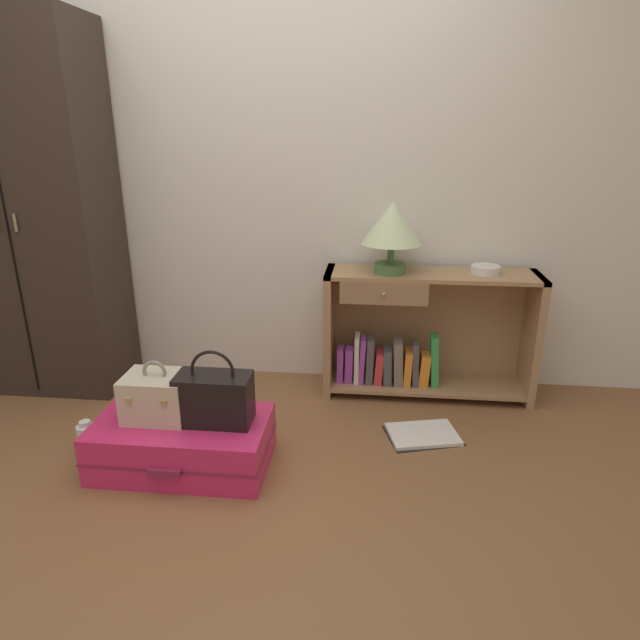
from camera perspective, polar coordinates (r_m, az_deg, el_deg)
ground_plane at (r=2.24m, az=-11.50°, el=-21.10°), size 9.00×9.00×0.00m
back_wall at (r=3.17m, az=-4.91°, el=16.84°), size 6.40×0.10×2.60m
wardrobe at (r=3.40m, az=-27.59°, el=9.63°), size 0.82×0.47×1.97m
bookshelf at (r=3.11m, az=10.16°, el=-1.71°), size 1.14×0.32×0.71m
table_lamp at (r=2.90m, az=7.49°, el=9.68°), size 0.32×0.32×0.37m
bowl at (r=3.03m, az=16.81°, el=5.04°), size 0.15×0.15×0.04m
suitcase_large at (r=2.58m, az=-14.04°, el=-12.28°), size 0.77×0.45×0.23m
train_case at (r=2.53m, az=-16.56°, el=-7.58°), size 0.28×0.23×0.27m
handbag at (r=2.43m, az=-10.92°, el=-7.92°), size 0.32×0.16×0.34m
bottle at (r=2.81m, az=-23.01°, el=-11.33°), size 0.08×0.08×0.17m
open_book_on_floor at (r=2.81m, az=10.64°, el=-11.62°), size 0.40×0.34×0.02m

